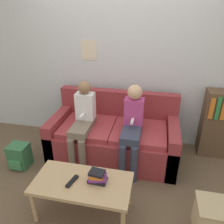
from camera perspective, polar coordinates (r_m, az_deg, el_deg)
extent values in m
plane|color=brown|center=(2.86, -1.75, -17.12)|extent=(10.00, 10.00, 0.00)
cube|color=silver|center=(3.19, 2.51, 14.15)|extent=(8.00, 0.06, 2.60)
cube|color=beige|center=(3.25, -6.12, 15.81)|extent=(0.23, 0.00, 0.28)
cube|color=maroon|center=(3.11, 0.38, -8.04)|extent=(1.72, 0.85, 0.42)
cube|color=maroon|center=(3.21, 1.68, 1.88)|extent=(1.72, 0.14, 0.44)
cube|color=maroon|center=(3.29, -13.22, -5.09)|extent=(0.14, 0.85, 0.58)
cube|color=maroon|center=(3.04, 15.27, -8.24)|extent=(0.14, 0.85, 0.58)
cube|color=#A1343A|center=(3.03, -6.31, -3.71)|extent=(0.70, 0.69, 0.07)
cube|color=#A1343A|center=(2.91, 7.13, -5.14)|extent=(0.70, 0.69, 0.07)
cube|color=tan|center=(2.26, -7.79, -17.92)|extent=(0.96, 0.48, 0.04)
cylinder|color=tan|center=(2.44, -19.75, -22.33)|extent=(0.04, 0.04, 0.38)
cylinder|color=tan|center=(2.21, 2.85, -27.16)|extent=(0.04, 0.04, 0.38)
cylinder|color=tan|center=(2.68, -15.35, -16.38)|extent=(0.04, 0.04, 0.38)
cylinder|color=tan|center=(2.47, 4.46, -19.79)|extent=(0.04, 0.04, 0.38)
cylinder|color=#756656|center=(2.85, -10.43, -11.26)|extent=(0.09, 0.09, 0.49)
cylinder|color=#756656|center=(2.81, -7.72, -11.70)|extent=(0.09, 0.09, 0.49)
cube|color=#756656|center=(2.88, -7.65, -3.70)|extent=(0.23, 0.52, 0.09)
cube|color=white|center=(2.91, -6.94, 1.59)|extent=(0.24, 0.16, 0.36)
sphere|color=#8C6647|center=(2.81, -7.23, 6.41)|extent=(0.17, 0.17, 0.17)
cube|color=white|center=(2.81, -7.82, -0.98)|extent=(0.03, 0.12, 0.03)
cylinder|color=#33384C|center=(2.71, 2.69, -13.15)|extent=(0.09, 0.09, 0.49)
cylinder|color=#33384C|center=(2.70, 5.71, -13.49)|extent=(0.09, 0.09, 0.49)
cube|color=#33384C|center=(2.75, 5.19, -5.10)|extent=(0.23, 0.52, 0.09)
cube|color=#B73D7F|center=(2.78, 5.76, 0.25)|extent=(0.24, 0.16, 0.34)
sphere|color=tan|center=(2.68, 6.00, 5.18)|extent=(0.19, 0.19, 0.19)
cube|color=white|center=(2.68, 5.32, -2.41)|extent=(0.03, 0.12, 0.03)
cube|color=black|center=(2.25, -10.39, -17.37)|extent=(0.08, 0.17, 0.02)
cube|color=black|center=(2.23, -3.80, -17.34)|extent=(0.18, 0.12, 0.02)
cube|color=#7A3389|center=(2.21, -3.77, -16.70)|extent=(0.20, 0.15, 0.03)
cube|color=orange|center=(2.19, -4.04, -15.94)|extent=(0.15, 0.15, 0.03)
cube|color=black|center=(2.16, -3.96, -15.54)|extent=(0.16, 0.13, 0.03)
cube|color=brown|center=(3.38, 26.34, -2.82)|extent=(0.48, 0.27, 0.96)
cube|color=orange|center=(3.09, 24.60, 0.75)|extent=(0.05, 0.02, 0.28)
cube|color=#2D8442|center=(3.11, 25.95, 0.78)|extent=(0.05, 0.02, 0.31)
cube|color=orange|center=(3.12, 27.28, 0.76)|extent=(0.06, 0.02, 0.32)
cube|color=#CCB284|center=(2.45, 25.75, -24.23)|extent=(0.39, 0.29, 0.33)
cube|color=tan|center=(2.33, 26.65, -21.33)|extent=(0.41, 0.31, 0.02)
cube|color=#336B42|center=(3.20, -22.98, -10.44)|extent=(0.25, 0.21, 0.33)
cube|color=#3D804F|center=(3.16, -23.97, -12.62)|extent=(0.17, 0.03, 0.13)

